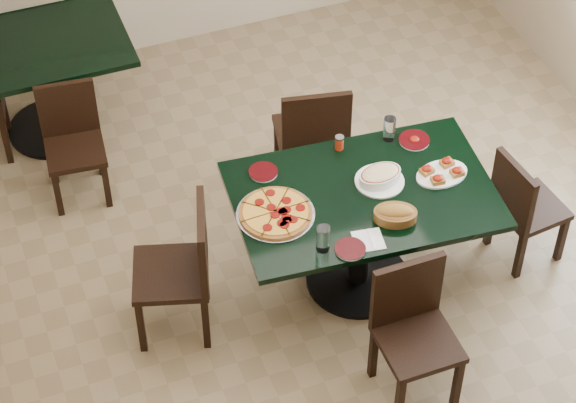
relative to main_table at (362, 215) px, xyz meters
name	(u,v)px	position (x,y,z in m)	size (l,w,h in m)	color
floor	(307,298)	(-0.34, -0.02, -0.57)	(5.50, 5.50, 0.00)	olive
main_table	(362,215)	(0.00, 0.00, 0.00)	(1.56, 1.08, 0.75)	black
back_table	(43,71)	(-1.43, 2.04, -0.04)	(1.17, 0.85, 0.75)	black
chair_far	(313,135)	(0.02, 0.80, -0.05)	(0.51, 0.51, 0.92)	black
chair_near	(413,324)	(-0.04, -0.77, -0.08)	(0.41, 0.41, 0.87)	black
chair_right	(522,205)	(0.99, -0.15, -0.13)	(0.41, 0.41, 0.80)	black
chair_left	(185,264)	(-1.06, 0.05, -0.06)	(0.53, 0.53, 0.92)	black
back_chair_near	(72,136)	(-1.39, 1.42, -0.13)	(0.41, 0.41, 0.80)	black
pepperoni_pizza	(276,213)	(-0.53, 0.01, 0.20)	(0.44, 0.44, 0.04)	#B9B8C0
lasagna_casserole	(380,176)	(0.12, 0.05, 0.23)	(0.29, 0.29, 0.09)	white
bread_basket	(395,214)	(0.08, -0.25, 0.22)	(0.29, 0.25, 0.10)	brown
bruschetta_platter	(442,172)	(0.48, -0.03, 0.21)	(0.34, 0.25, 0.05)	white
side_plate_near	(350,249)	(-0.24, -0.38, 0.19)	(0.17, 0.17, 0.02)	white
side_plate_far_r	(414,140)	(0.46, 0.29, 0.19)	(0.19, 0.19, 0.03)	white
side_plate_far_l	(263,172)	(-0.47, 0.36, 0.19)	(0.17, 0.17, 0.02)	white
napkin_setting	(369,240)	(-0.12, -0.35, 0.18)	(0.18, 0.18, 0.01)	white
water_glass_a	(389,129)	(0.33, 0.37, 0.26)	(0.07, 0.07, 0.16)	white
water_glass_b	(323,239)	(-0.38, -0.31, 0.26)	(0.07, 0.07, 0.16)	white
pepper_shaker	(339,142)	(0.02, 0.40, 0.23)	(0.05, 0.05, 0.09)	#AF3112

